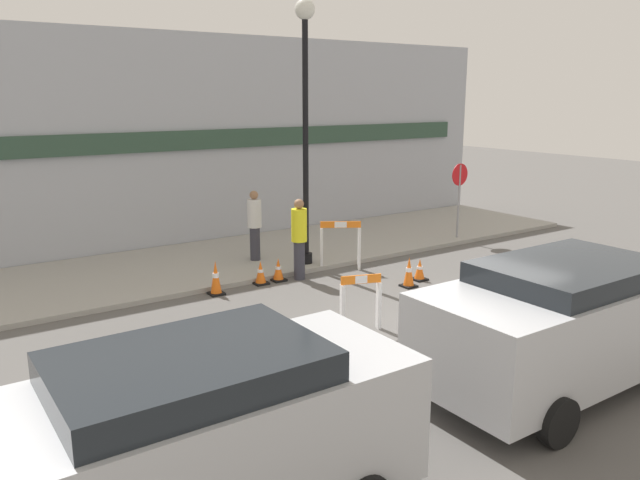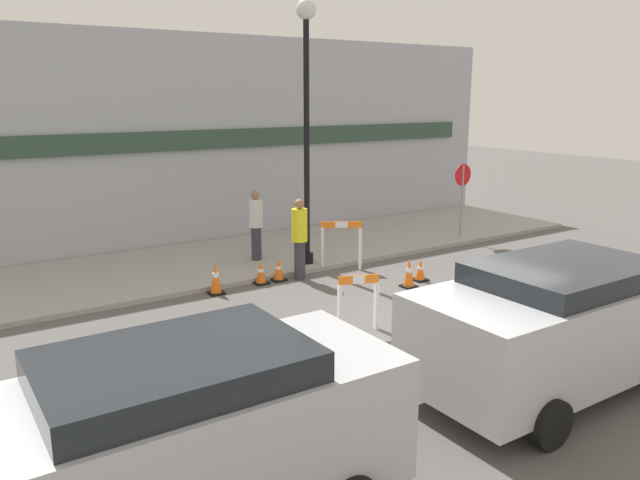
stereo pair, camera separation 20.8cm
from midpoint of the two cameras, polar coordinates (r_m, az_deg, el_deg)
ground_plane at (r=10.92m, az=13.10°, el=-8.40°), size 60.00×60.00×0.00m
sidewalk_slab at (r=15.83m, az=-4.08°, el=-1.13°), size 18.00×3.98×0.11m
storefront_facade at (r=17.21m, az=-7.65°, el=9.06°), size 18.00×0.22×5.50m
streetlamp_post at (r=14.08m, az=-0.82°, el=12.64°), size 0.44×0.44×5.84m
stop_sign at (r=17.37m, az=13.21°, el=4.61°), size 0.60×0.06×2.03m
barricade_0 at (r=10.67m, az=4.08°, el=-5.63°), size 0.71×0.36×0.98m
barricade_1 at (r=14.28m, az=2.38°, el=-0.33°), size 0.86×0.60×1.14m
traffic_cone_0 at (r=12.76m, az=-9.07°, el=-3.43°), size 0.30×0.30×0.71m
traffic_cone_1 at (r=13.73m, az=9.58°, el=-2.76°), size 0.30×0.30×0.48m
traffic_cone_2 at (r=13.56m, az=-3.36°, el=-2.75°), size 0.30×0.30×0.50m
traffic_cone_3 at (r=13.19m, az=8.59°, el=-2.99°), size 0.30×0.30×0.65m
traffic_cone_4 at (r=13.35m, az=-4.99°, el=-3.01°), size 0.30×0.30×0.51m
person_worker at (r=13.47m, az=-1.44°, el=0.35°), size 0.36×0.36×1.78m
person_pedestrian at (r=14.75m, az=-5.48°, el=1.57°), size 0.46×0.46×1.66m
parked_car_0 at (r=5.87m, az=-11.75°, el=-17.11°), size 4.13×1.85×1.81m
parked_car_1 at (r=9.12m, az=21.92°, el=-6.67°), size 4.46×2.00×1.79m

